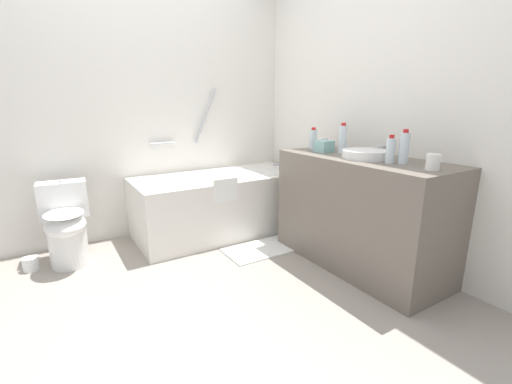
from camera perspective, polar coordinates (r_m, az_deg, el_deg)
The scene contains 17 objects.
ground_plane at distance 2.38m, azimuth -9.43°, elevation -16.80°, with size 4.06×4.06×0.00m, color #9E9389.
wall_back_tiled at distance 3.40m, azimuth -19.74°, elevation 12.49°, with size 3.46×0.10×2.31m, color silver.
wall_right_mirror at distance 2.99m, azimuth 19.41°, elevation 12.35°, with size 0.10×3.14×2.31m, color silver.
bathtub at distance 3.35m, azimuth -5.56°, elevation -1.52°, with size 1.65×0.74×1.38m.
toilet at distance 3.04m, azimuth -29.02°, elevation -4.80°, with size 0.36×0.53×0.64m.
vanity_counter at distance 2.73m, azimuth 16.87°, elevation -3.27°, with size 0.57×1.33×0.84m, color #6B6056.
sink_basin at distance 2.60m, azimuth 17.75°, elevation 6.01°, with size 0.34×0.34×0.06m, color white.
sink_faucet at distance 2.75m, azimuth 20.45°, elevation 6.36°, with size 0.12×0.15×0.08m.
water_bottle_0 at distance 2.44m, azimuth 23.39°, elevation 6.75°, with size 0.06×0.06×0.22m.
water_bottle_1 at distance 2.80m, azimuth 14.21°, elevation 8.52°, with size 0.06×0.06×0.24m.
water_bottle_2 at distance 2.44m, azimuth 21.45°, elevation 6.50°, with size 0.06×0.06×0.19m.
water_bottle_3 at distance 3.03m, azimuth 9.49°, elevation 8.67°, with size 0.07×0.07×0.18m.
drinking_glass_0 at distance 2.28m, azimuth 27.34°, elevation 4.44°, with size 0.08×0.08×0.10m, color white.
drinking_glass_1 at distance 2.99m, azimuth 11.07°, elevation 7.86°, with size 0.08×0.08×0.10m, color white.
tissue_box at distance 2.86m, azimuth 11.24°, elevation 7.46°, with size 0.12×0.12×0.09m, color #8BC1BF.
bath_mat at distance 3.01m, azimuth 1.32°, elevation -9.38°, with size 0.68×0.36×0.01m, color white.
toilet_paper_roll at distance 3.15m, azimuth -33.34°, elevation -9.94°, with size 0.11×0.11×0.10m, color white.
Camera 1 is at (-0.73, -1.90, 1.23)m, focal length 24.08 mm.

